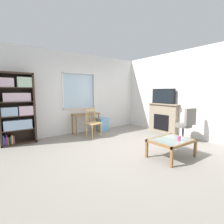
# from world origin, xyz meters

# --- Properties ---
(ground) EXTENTS (5.99, 6.01, 0.02)m
(ground) POSITION_xyz_m (0.00, 0.00, -0.01)
(ground) COLOR gray
(wall_back_with_window) EXTENTS (4.99, 0.15, 2.78)m
(wall_back_with_window) POSITION_xyz_m (-0.00, 2.50, 1.38)
(wall_back_with_window) COLOR silver
(wall_back_with_window) RESTS_ON ground
(wall_right) EXTENTS (0.12, 5.21, 2.78)m
(wall_right) POSITION_xyz_m (2.56, 0.00, 1.39)
(wall_right) COLOR silver
(wall_right) RESTS_ON ground
(bookshelf) EXTENTS (0.90, 0.38, 1.98)m
(bookshelf) POSITION_xyz_m (-1.99, 2.26, 1.04)
(bookshelf) COLOR #38281E
(bookshelf) RESTS_ON ground
(desk_under_window) EXTENTS (0.96, 0.41, 0.71)m
(desk_under_window) POSITION_xyz_m (0.08, 2.15, 0.59)
(desk_under_window) COLOR brown
(desk_under_window) RESTS_ON ground
(wooden_chair) EXTENTS (0.46, 0.44, 0.90)m
(wooden_chair) POSITION_xyz_m (0.08, 1.64, 0.46)
(wooden_chair) COLOR tan
(wooden_chair) RESTS_ON ground
(plastic_drawer_unit) EXTENTS (0.35, 0.40, 0.49)m
(plastic_drawer_unit) POSITION_xyz_m (0.80, 2.20, 0.24)
(plastic_drawer_unit) COLOR #72ADDB
(plastic_drawer_unit) RESTS_ON ground
(fireplace) EXTENTS (0.26, 1.23, 1.05)m
(fireplace) POSITION_xyz_m (2.40, 0.67, 0.53)
(fireplace) COLOR gray
(fireplace) RESTS_ON ground
(tv) EXTENTS (0.06, 0.93, 0.52)m
(tv) POSITION_xyz_m (2.38, 0.67, 1.31)
(tv) COLOR black
(tv) RESTS_ON fireplace
(office_chair) EXTENTS (0.58, 0.59, 1.00)m
(office_chair) POSITION_xyz_m (1.93, -0.48, 0.55)
(office_chair) COLOR slate
(office_chair) RESTS_ON ground
(coffee_table) EXTENTS (0.94, 0.69, 0.41)m
(coffee_table) POSITION_xyz_m (0.60, -0.91, 0.35)
(coffee_table) COLOR #8C9E99
(coffee_table) RESTS_ON ground
(sippy_cup) EXTENTS (0.07, 0.07, 0.09)m
(sippy_cup) POSITION_xyz_m (0.67, -1.06, 0.45)
(sippy_cup) COLOR #DB3D84
(sippy_cup) RESTS_ON coffee_table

